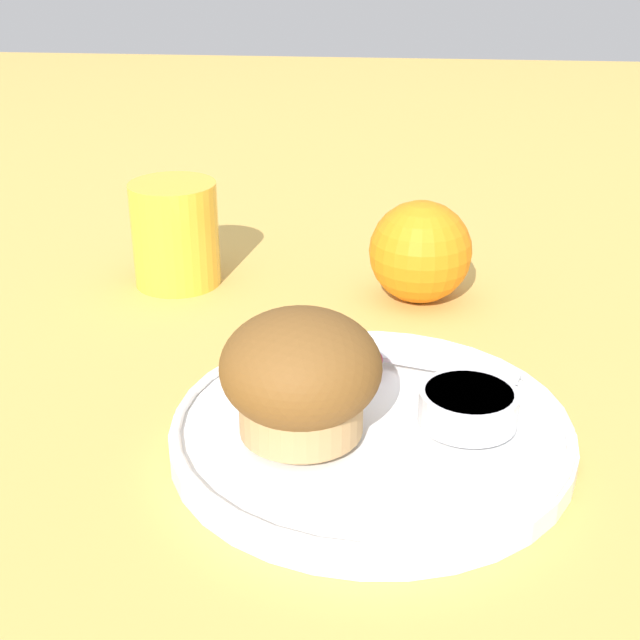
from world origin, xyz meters
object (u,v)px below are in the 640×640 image
muffin (301,376)px  butter_knife (395,357)px  orange_fruit (420,252)px  juice_glass (175,234)px

muffin → butter_knife: muffin is taller
muffin → orange_fruit: 0.26m
muffin → juice_glass: size_ratio=1.05×
orange_fruit → butter_knife: bearing=-96.6°
orange_fruit → juice_glass: juice_glass is taller
juice_glass → orange_fruit: bearing=-4.6°
orange_fruit → juice_glass: (-0.21, 0.02, 0.00)m
muffin → butter_knife: 0.11m
orange_fruit → muffin: bearing=-106.2°
butter_knife → orange_fruit: bearing=98.0°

